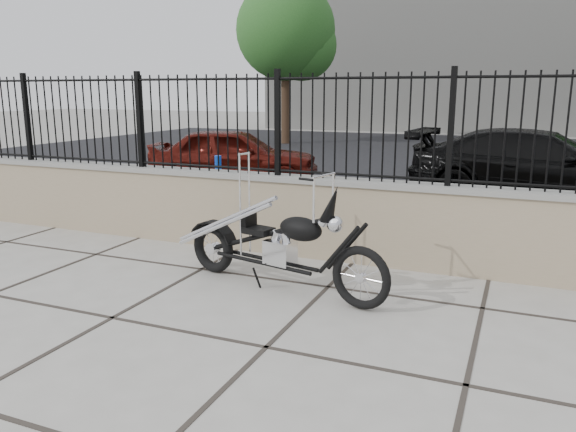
# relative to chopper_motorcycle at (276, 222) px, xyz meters

# --- Properties ---
(ground_plane) EXTENTS (90.00, 90.00, 0.00)m
(ground_plane) POSITION_rel_chopper_motorcycle_xyz_m (0.48, -1.27, -0.69)
(ground_plane) COLOR #99968E
(ground_plane) RESTS_ON ground
(parking_lot) EXTENTS (30.00, 30.00, 0.00)m
(parking_lot) POSITION_rel_chopper_motorcycle_xyz_m (0.48, 11.23, -0.69)
(parking_lot) COLOR black
(parking_lot) RESTS_ON ground
(retaining_wall) EXTENTS (14.00, 0.36, 0.96)m
(retaining_wall) POSITION_rel_chopper_motorcycle_xyz_m (0.48, 1.23, -0.21)
(retaining_wall) COLOR gray
(retaining_wall) RESTS_ON ground_plane
(iron_fence) EXTENTS (14.00, 0.08, 1.20)m
(iron_fence) POSITION_rel_chopper_motorcycle_xyz_m (0.48, 1.23, 0.87)
(iron_fence) COLOR black
(iron_fence) RESTS_ON retaining_wall
(background_building) EXTENTS (22.00, 6.00, 8.00)m
(background_building) POSITION_rel_chopper_motorcycle_xyz_m (0.48, 25.23, 3.31)
(background_building) COLOR beige
(background_building) RESTS_ON ground_plane
(chopper_motorcycle) EXTENTS (2.33, 0.92, 1.38)m
(chopper_motorcycle) POSITION_rel_chopper_motorcycle_xyz_m (0.00, 0.00, 0.00)
(chopper_motorcycle) COLOR black
(chopper_motorcycle) RESTS_ON ground_plane
(car_red) EXTENTS (3.83, 2.45, 1.21)m
(car_red) POSITION_rel_chopper_motorcycle_xyz_m (-3.47, 5.59, -0.08)
(car_red) COLOR #4C100A
(car_red) RESTS_ON parking_lot
(car_black) EXTENTS (4.63, 2.24, 1.30)m
(car_black) POSITION_rel_chopper_motorcycle_xyz_m (2.48, 5.78, -0.04)
(car_black) COLOR black
(car_black) RESTS_ON parking_lot
(bollard_a) EXTENTS (0.14, 0.14, 0.92)m
(bollard_a) POSITION_rel_chopper_motorcycle_xyz_m (-2.44, 3.12, -0.23)
(bollard_a) COLOR #0D2DD0
(bollard_a) RESTS_ON ground_plane
(tree_left) EXTENTS (3.62, 3.62, 6.11)m
(tree_left) POSITION_rel_chopper_motorcycle_xyz_m (-6.19, 14.80, 3.59)
(tree_left) COLOR #382619
(tree_left) RESTS_ON ground_plane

